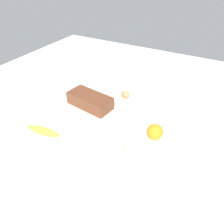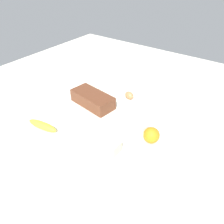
% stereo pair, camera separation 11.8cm
% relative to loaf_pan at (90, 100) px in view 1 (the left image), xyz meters
% --- Properties ---
extents(ground_plane, '(2.40, 2.40, 0.02)m').
position_rel_loaf_pan_xyz_m(ground_plane, '(-0.18, 0.04, -0.05)').
color(ground_plane, silver).
extents(loaf_pan, '(0.30, 0.17, 0.08)m').
position_rel_loaf_pan_xyz_m(loaf_pan, '(0.00, 0.00, 0.00)').
color(loaf_pan, brown).
rests_on(loaf_pan, ground_plane).
extents(flour_bowl, '(0.15, 0.15, 0.07)m').
position_rel_loaf_pan_xyz_m(flour_bowl, '(-0.36, -0.22, -0.01)').
color(flour_bowl, silver).
rests_on(flour_bowl, ground_plane).
extents(sugar_bowl, '(0.14, 0.14, 0.06)m').
position_rel_loaf_pan_xyz_m(sugar_bowl, '(-0.33, 0.01, -0.01)').
color(sugar_bowl, silver).
rests_on(sugar_bowl, ground_plane).
extents(banana, '(0.19, 0.07, 0.04)m').
position_rel_loaf_pan_xyz_m(banana, '(0.07, 0.34, -0.02)').
color(banana, yellow).
rests_on(banana, ground_plane).
extents(orange_fruit, '(0.08, 0.08, 0.08)m').
position_rel_loaf_pan_xyz_m(orange_fruit, '(-0.45, 0.08, -0.00)').
color(orange_fruit, orange).
rests_on(orange_fruit, ground_plane).
extents(butter_block, '(0.09, 0.06, 0.06)m').
position_rel_loaf_pan_xyz_m(butter_block, '(-0.33, 0.26, -0.01)').
color(butter_block, '#F4EDB2').
rests_on(butter_block, ground_plane).
extents(egg_near_butter, '(0.08, 0.07, 0.05)m').
position_rel_loaf_pan_xyz_m(egg_near_butter, '(-0.15, -0.20, -0.02)').
color(egg_near_butter, '#B77C4B').
rests_on(egg_near_butter, ground_plane).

